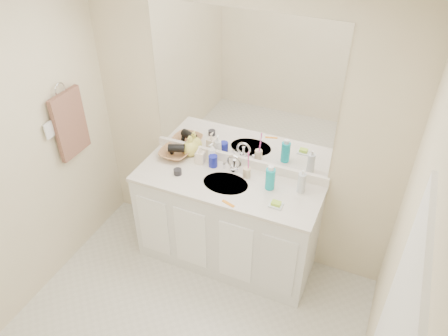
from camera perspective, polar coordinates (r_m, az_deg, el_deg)
The scene contains 26 objects.
ceiling at distance 1.94m, azimuth -12.16°, elevation 16.74°, with size 2.60×2.60×0.02m, color white.
wall_back at distance 3.50m, azimuth 2.14°, elevation 4.87°, with size 2.60×0.02×2.40m, color beige.
wall_right at distance 2.36m, azimuth 20.81°, elevation -17.66°, with size 0.02×2.60×2.40m, color beige.
vanity_cabinet at distance 3.77m, azimuth 0.31°, elevation -7.26°, with size 1.50×0.55×0.85m, color white.
countertop at distance 3.48m, azimuth 0.33°, elevation -2.01°, with size 1.52×0.57×0.03m, color silver.
backsplash at distance 3.64m, azimuth 1.96°, elevation 1.00°, with size 1.52×0.03×0.08m, color white.
sink_basin at distance 3.47m, azimuth 0.20°, elevation -2.15°, with size 0.37×0.37×0.02m, color beige.
faucet at distance 3.56m, azimuth 1.36°, elevation 0.34°, with size 0.02×0.02×0.11m, color silver.
mirror at distance 3.32m, azimuth 2.24°, elevation 10.13°, with size 1.48×0.01×1.20m, color white.
blue_mug at distance 3.62m, azimuth -1.44°, elevation 0.91°, with size 0.07×0.07×0.10m, color #151C93.
tan_cup at distance 3.50m, azimuth 2.99°, elevation -0.59°, with size 0.06×0.06×0.09m, color beige.
toothbrush at distance 3.44m, azimuth 3.20°, elevation 0.79°, with size 0.01×0.01×0.21m, color #FF43B0.
mouthwash_bottle at distance 3.38m, azimuth 6.05°, elevation -1.43°, with size 0.08×0.08×0.18m, color #0E9EAA.
clear_pump_bottle at distance 3.38m, azimuth 10.10°, elevation -1.92°, with size 0.06×0.06×0.16m, color silver.
soap_dish at distance 3.27m, azimuth 6.80°, elevation -4.85°, with size 0.10×0.08×0.01m, color white.
green_soap at distance 3.26m, azimuth 6.83°, elevation -4.60°, with size 0.07×0.05×0.02m, color #AADC35.
orange_comb at distance 3.27m, azimuth 0.56°, elevation -4.66°, with size 0.11×0.02×0.00m, color orange.
dark_jar at distance 3.56m, azimuth -6.07°, elevation -0.50°, with size 0.07×0.07×0.05m, color black.
soap_bottle_white at distance 3.64m, azimuth -1.61°, elevation 1.98°, with size 0.07×0.07×0.18m, color white.
soap_bottle_cream at distance 3.64m, azimuth -3.12°, elevation 1.73°, with size 0.07×0.07×0.16m, color #F6E2C9.
soap_bottle_yellow at distance 3.74m, azimuth -4.41°, elevation 2.93°, with size 0.14×0.14×0.18m, color #E9E05A.
wicker_basket at distance 3.76m, azimuth -6.42°, elevation 1.92°, with size 0.26×0.26×0.06m, color #9A673E.
hair_dryer at distance 3.72m, azimuth -6.21°, elevation 2.60°, with size 0.07×0.07×0.14m, color black.
towel_ring at distance 3.58m, azimuth -20.65°, elevation 9.59°, with size 0.11×0.11×0.01m, color silver.
hand_towel at distance 3.70m, azimuth -19.44°, elevation 5.42°, with size 0.04×0.32×0.55m, color brown.
switch_plate at distance 3.57m, azimuth -21.88°, elevation 4.60°, with size 0.01×0.09×0.13m, color white.
Camera 1 is at (1.08, -1.49, 3.03)m, focal length 35.00 mm.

